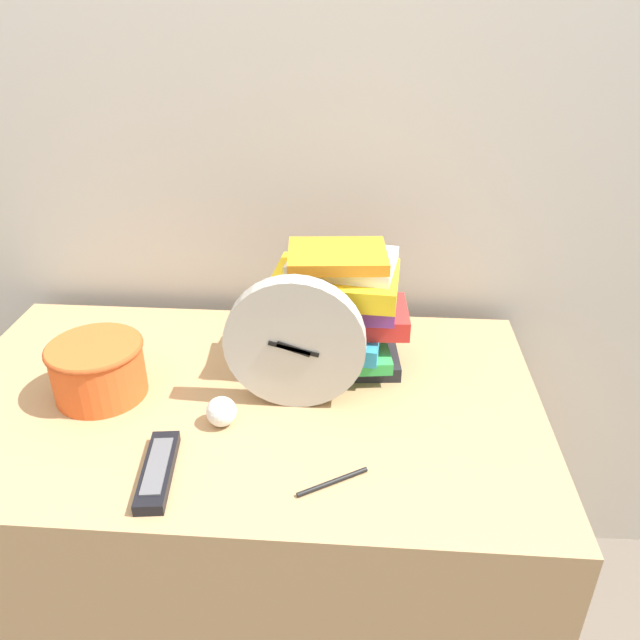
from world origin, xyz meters
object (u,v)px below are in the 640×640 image
Objects in this scene: basket at (98,367)px; pen at (333,482)px; book_stack at (343,308)px; crumpled_paper_ball at (221,411)px; desk_clock at (295,344)px; tv_remote at (158,470)px.

basket reaches higher than pen.
basket is at bearing -163.81° from book_stack.
basket is at bearing 163.24° from crumpled_paper_ball.
desk_clock is 2.32× the size of pen.
desk_clock is 0.39m from basket.
book_stack is at bearing 58.75° from desk_clock.
desk_clock is at bearing 30.90° from crumpled_paper_ball.
pen is (0.00, -0.35, -0.13)m from book_stack.
pen is at bearing -24.95° from basket.
basket is 3.30× the size of crumpled_paper_ball.
book_stack is at bearing 50.97° from tv_remote.
tv_remote is (0.18, -0.22, -0.05)m from basket.
desk_clock is 0.32m from tv_remote.
tv_remote is 3.30× the size of crumpled_paper_ball.
book_stack reaches higher than desk_clock.
desk_clock is 4.70× the size of crumpled_paper_ball.
desk_clock is 0.26m from pen.
crumpled_paper_ball is at bearing -16.76° from basket.
desk_clock is at bearing 110.94° from pen.
crumpled_paper_ball is 0.25m from pen.
desk_clock is at bearing -0.04° from basket.
pen is (0.08, -0.21, -0.13)m from desk_clock.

